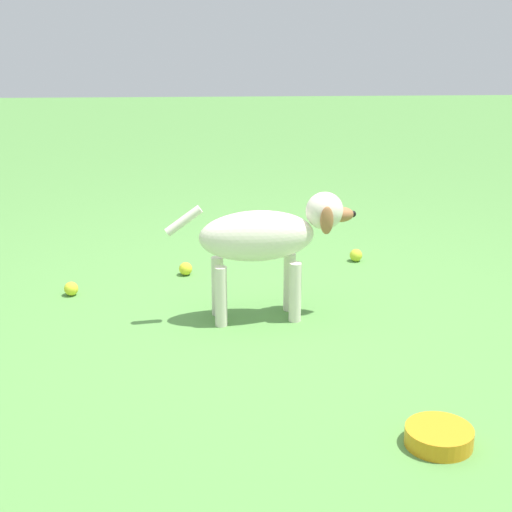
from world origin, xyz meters
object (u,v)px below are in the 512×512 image
at_px(tennis_ball_1, 186,269).
at_px(tennis_ball_0, 356,255).
at_px(dog, 267,237).
at_px(tennis_ball_2, 71,289).
at_px(water_bowl, 439,437).

bearing_deg(tennis_ball_1, tennis_ball_0, -78.96).
height_order(tennis_ball_0, tennis_ball_1, same).
relative_size(tennis_ball_0, tennis_ball_1, 1.00).
relative_size(dog, tennis_ball_0, 12.42).
distance_m(tennis_ball_0, tennis_ball_2, 1.47).
xyz_separation_m(tennis_ball_1, water_bowl, (-1.60, -0.88, -0.00)).
distance_m(tennis_ball_1, water_bowl, 1.82).
relative_size(tennis_ball_1, water_bowl, 0.30).
xyz_separation_m(tennis_ball_0, tennis_ball_1, (-0.17, 0.89, 0.00)).
xyz_separation_m(dog, tennis_ball_1, (0.54, 0.38, -0.33)).
xyz_separation_m(tennis_ball_1, tennis_ball_2, (-0.25, 0.53, 0.00)).
relative_size(tennis_ball_2, water_bowl, 0.30).
height_order(tennis_ball_1, tennis_ball_2, same).
bearing_deg(water_bowl, tennis_ball_1, 28.77).
bearing_deg(tennis_ball_2, water_bowl, -133.80).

